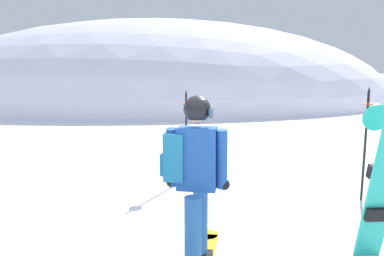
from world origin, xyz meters
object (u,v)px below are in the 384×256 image
Objects in this scene: piste_marker_near at (186,128)px; snowboarder_main at (194,181)px; piste_marker_far at (366,136)px; spare_snowboard at (380,185)px.

snowboarder_main is at bearing -90.28° from piste_marker_near.
piste_marker_near is at bearing 89.72° from snowboarder_main.
piste_marker_far reaches higher than piste_marker_near.
spare_snowboard is 3.55m from piste_marker_near.
spare_snowboard is at bearing -58.77° from piste_marker_near.
snowboarder_main is at bearing -177.22° from spare_snowboard.
piste_marker_near reaches higher than spare_snowboard.
spare_snowboard is 0.96× the size of piste_marker_near.
piste_marker_near is (0.02, 3.13, 0.06)m from snowboarder_main.
piste_marker_far is at bearing 34.38° from snowboarder_main.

